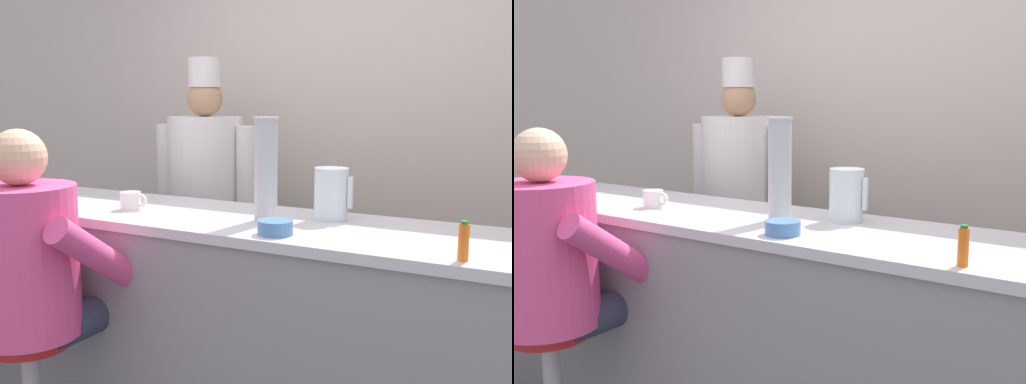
# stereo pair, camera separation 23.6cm
# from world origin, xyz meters

# --- Properties ---
(wall_back) EXTENTS (10.00, 0.06, 2.70)m
(wall_back) POSITION_xyz_m (0.00, 1.69, 1.35)
(wall_back) COLOR beige
(wall_back) RESTS_ON ground_plane
(diner_counter) EXTENTS (3.18, 0.66, 1.04)m
(diner_counter) POSITION_xyz_m (0.00, 0.33, 0.52)
(diner_counter) COLOR gray
(diner_counter) RESTS_ON ground_plane
(hot_sauce_bottle_orange) EXTENTS (0.03, 0.03, 0.12)m
(hot_sauce_bottle_orange) POSITION_xyz_m (0.94, 0.07, 1.10)
(hot_sauce_bottle_orange) COLOR orange
(hot_sauce_bottle_orange) RESTS_ON diner_counter
(water_pitcher_clear) EXTENTS (0.16, 0.14, 0.21)m
(water_pitcher_clear) POSITION_xyz_m (0.35, 0.47, 1.14)
(water_pitcher_clear) COLOR silver
(water_pitcher_clear) RESTS_ON diner_counter
(cereal_bowl) EXTENTS (0.13, 0.13, 0.05)m
(cereal_bowl) POSITION_xyz_m (0.27, 0.12, 1.06)
(cereal_bowl) COLOR #4C7FB7
(cereal_bowl) RESTS_ON diner_counter
(coffee_mug_white) EXTENTS (0.14, 0.09, 0.08)m
(coffee_mug_white) POSITION_xyz_m (-0.52, 0.25, 1.08)
(coffee_mug_white) COLOR white
(coffee_mug_white) RESTS_ON diner_counter
(cup_stack_steel) EXTENTS (0.10, 0.10, 0.42)m
(cup_stack_steel) POSITION_xyz_m (0.13, 0.32, 1.25)
(cup_stack_steel) COLOR #B7BABF
(cup_stack_steel) RESTS_ON diner_counter
(diner_seated_pink) EXTENTS (0.64, 0.63, 1.42)m
(diner_seated_pink) POSITION_xyz_m (-0.64, -0.21, 0.86)
(diner_seated_pink) COLOR #B2B5BA
(diner_seated_pink) RESTS_ON ground_plane
(cook_in_whites_near) EXTENTS (0.69, 0.44, 1.76)m
(cook_in_whites_near) POSITION_xyz_m (-0.72, 1.14, 0.97)
(cook_in_whites_near) COLOR #232328
(cook_in_whites_near) RESTS_ON ground_plane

